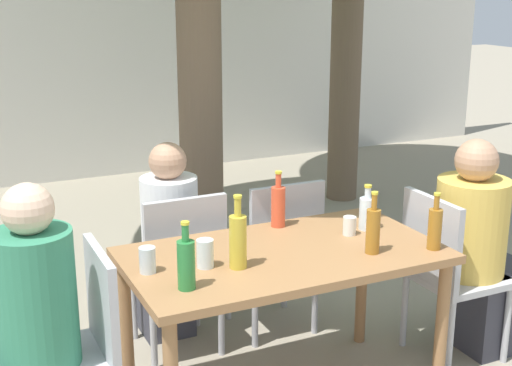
# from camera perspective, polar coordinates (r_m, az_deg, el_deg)

# --- Properties ---
(cafe_building_wall) EXTENTS (10.00, 0.08, 2.80)m
(cafe_building_wall) POSITION_cam_1_polar(r_m,az_deg,el_deg) (7.37, -14.28, 10.99)
(cafe_building_wall) COLOR beige
(cafe_building_wall) RESTS_ON ground_plane
(dining_table_front) EXTENTS (1.45, 0.80, 0.77)m
(dining_table_front) POSITION_cam_1_polar(r_m,az_deg,el_deg) (3.33, 2.21, -6.96)
(dining_table_front) COLOR #996B42
(dining_table_front) RESTS_ON ground_plane
(patio_chair_0) EXTENTS (0.44, 0.44, 0.92)m
(patio_chair_0) POSITION_cam_1_polar(r_m,az_deg,el_deg) (3.11, -14.12, -12.32)
(patio_chair_0) COLOR #B2B2B7
(patio_chair_0) RESTS_ON ground_plane
(patio_chair_1) EXTENTS (0.44, 0.44, 0.92)m
(patio_chair_1) POSITION_cam_1_polar(r_m,az_deg,el_deg) (3.89, 14.95, -6.49)
(patio_chair_1) COLOR #B2B2B7
(patio_chair_1) RESTS_ON ground_plane
(patio_chair_2) EXTENTS (0.44, 0.44, 0.92)m
(patio_chair_2) POSITION_cam_1_polar(r_m,az_deg,el_deg) (3.82, -6.11, -6.46)
(patio_chair_2) COLOR #B2B2B7
(patio_chair_2) RESTS_ON ground_plane
(patio_chair_3) EXTENTS (0.44, 0.44, 0.92)m
(patio_chair_3) POSITION_cam_1_polar(r_m,az_deg,el_deg) (4.03, 1.75, -5.15)
(patio_chair_3) COLOR #B2B2B7
(patio_chair_3) RESTS_ON ground_plane
(person_seated_0) EXTENTS (0.56, 0.32, 1.23)m
(person_seated_0) POSITION_cam_1_polar(r_m,az_deg,el_deg) (3.07, -18.56, -12.58)
(person_seated_0) COLOR #383842
(person_seated_0) RESTS_ON ground_plane
(person_seated_1) EXTENTS (0.59, 0.38, 1.20)m
(person_seated_1) POSITION_cam_1_polar(r_m,az_deg,el_deg) (4.03, 17.53, -5.65)
(person_seated_1) COLOR #383842
(person_seated_1) RESTS_ON ground_plane
(person_seated_2) EXTENTS (0.31, 0.55, 1.16)m
(person_seated_2) POSITION_cam_1_polar(r_m,az_deg,el_deg) (4.04, -7.26, -5.48)
(person_seated_2) COLOR #383842
(person_seated_2) RESTS_ON ground_plane
(amber_bottle_0) EXTENTS (0.06, 0.06, 0.29)m
(amber_bottle_0) POSITION_cam_1_polar(r_m,az_deg,el_deg) (3.28, 9.35, -3.69)
(amber_bottle_0) COLOR #9E661E
(amber_bottle_0) RESTS_ON dining_table_front
(amber_bottle_1) EXTENTS (0.06, 0.06, 0.27)m
(amber_bottle_1) POSITION_cam_1_polar(r_m,az_deg,el_deg) (3.38, 14.12, -3.46)
(amber_bottle_1) COLOR #9E661E
(amber_bottle_1) RESTS_ON dining_table_front
(soda_bottle_2) EXTENTS (0.07, 0.07, 0.29)m
(soda_bottle_2) POSITION_cam_1_polar(r_m,az_deg,el_deg) (3.58, 1.79, -1.78)
(soda_bottle_2) COLOR #DB4C2D
(soda_bottle_2) RESTS_ON dining_table_front
(oil_cruet_3) EXTENTS (0.08, 0.08, 0.33)m
(oil_cruet_3) POSITION_cam_1_polar(r_m,az_deg,el_deg) (3.07, -1.46, -4.57)
(oil_cruet_3) COLOR gold
(oil_cruet_3) RESTS_ON dining_table_front
(green_bottle_4) EXTENTS (0.07, 0.07, 0.29)m
(green_bottle_4) POSITION_cam_1_polar(r_m,az_deg,el_deg) (2.88, -5.61, -6.39)
(green_bottle_4) COLOR #287A38
(green_bottle_4) RESTS_ON dining_table_front
(water_bottle_5) EXTENTS (0.08, 0.08, 0.23)m
(water_bottle_5) POSITION_cam_1_polar(r_m,az_deg,el_deg) (3.59, 8.87, -2.33)
(water_bottle_5) COLOR silver
(water_bottle_5) RESTS_ON dining_table_front
(drinking_glass_0) EXTENTS (0.07, 0.07, 0.11)m
(drinking_glass_0) POSITION_cam_1_polar(r_m,az_deg,el_deg) (3.08, -8.68, -6.11)
(drinking_glass_0) COLOR silver
(drinking_glass_0) RESTS_ON dining_table_front
(drinking_glass_1) EXTENTS (0.06, 0.06, 0.09)m
(drinking_glass_1) POSITION_cam_1_polar(r_m,az_deg,el_deg) (3.51, 7.49, -3.41)
(drinking_glass_1) COLOR silver
(drinking_glass_1) RESTS_ON dining_table_front
(drinking_glass_2) EXTENTS (0.08, 0.08, 0.13)m
(drinking_glass_2) POSITION_cam_1_polar(r_m,az_deg,el_deg) (3.10, -4.09, -5.64)
(drinking_glass_2) COLOR silver
(drinking_glass_2) RESTS_ON dining_table_front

